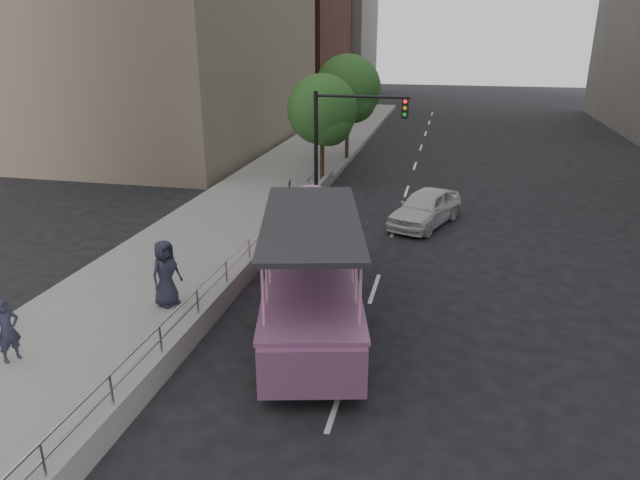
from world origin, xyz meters
TOP-DOWN VIEW (x-y plane):
  - ground at (0.00, 0.00)m, footprint 160.00×160.00m
  - sidewalk at (-5.75, 10.00)m, footprint 5.50×80.00m
  - kerb_wall at (-3.12, 2.00)m, footprint 0.24×30.00m
  - guardrail at (-3.12, 2.00)m, footprint 0.07×22.00m
  - duck_boat at (-0.62, 2.27)m, footprint 4.50×9.83m
  - car at (2.18, 10.79)m, footprint 3.22×4.70m
  - pedestrian_near at (-6.72, -2.52)m, footprint 0.58×0.67m
  - pedestrian_far at (-4.50, 0.99)m, footprint 0.93×1.10m
  - parking_sign at (-2.67, 7.34)m, footprint 0.13×0.55m
  - traffic_signal at (-1.70, 12.50)m, footprint 4.20×0.32m
  - street_tree_near at (-3.30, 15.93)m, footprint 3.52×3.52m
  - street_tree_far at (-3.10, 21.93)m, footprint 3.97×3.97m
  - midrise_stone_b at (-16.00, 64.00)m, footprint 16.00×14.00m

SIDE VIEW (x-z plane):
  - ground at x=0.00m, z-range 0.00..0.00m
  - sidewalk at x=-5.75m, z-range 0.00..0.30m
  - kerb_wall at x=-3.12m, z-range 0.30..0.66m
  - car at x=2.18m, z-range 0.00..1.49m
  - pedestrian_near at x=-6.72m, z-range 0.30..1.84m
  - guardrail at x=-3.12m, z-range 0.79..1.50m
  - duck_boat at x=-0.62m, z-range -0.41..2.77m
  - pedestrian_far at x=-4.50m, z-range 0.30..2.22m
  - parking_sign at x=-2.67m, z-range 0.34..2.81m
  - traffic_signal at x=-1.70m, z-range 0.90..6.10m
  - street_tree_near at x=-3.30m, z-range 0.96..6.68m
  - street_tree_far at x=-3.10m, z-range 1.08..7.53m
  - midrise_stone_b at x=-16.00m, z-range 0.00..20.00m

